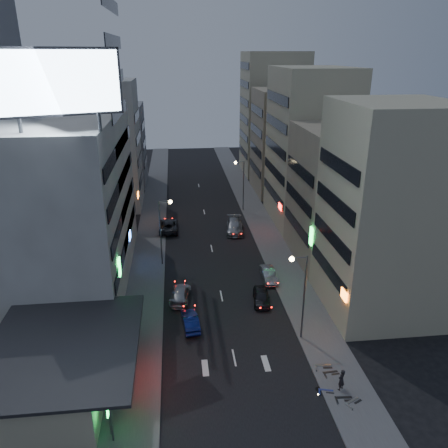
{
  "coord_description": "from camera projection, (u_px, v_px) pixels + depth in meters",
  "views": [
    {
      "loc": [
        -4.18,
        -25.56,
        23.81
      ],
      "look_at": [
        0.82,
        18.91,
        6.16
      ],
      "focal_mm": 35.0,
      "sensor_mm": 36.0,
      "label": 1
    }
  ],
  "objects": [
    {
      "name": "street_lamp_left",
      "position": [
        163.0,
        223.0,
        50.56
      ],
      "size": [
        1.6,
        0.44,
        8.02
      ],
      "color": "#595B60",
      "rests_on": "sidewalk_left"
    },
    {
      "name": "white_building",
      "position": [
        56.0,
        202.0,
        46.22
      ],
      "size": [
        14.0,
        24.0,
        18.0
      ],
      "primitive_type": "cube",
      "color": "beige",
      "rests_on": "ground"
    },
    {
      "name": "shophouse_far",
      "position": [
        309.0,
        148.0,
        62.68
      ],
      "size": [
        10.0,
        14.0,
        22.0
      ],
      "primitive_type": "cube",
      "color": "tan",
      "rests_on": "ground"
    },
    {
      "name": "parked_car_left",
      "position": [
        168.0,
        226.0,
        62.18
      ],
      "size": [
        2.6,
        5.63,
        1.56
      ],
      "primitive_type": "imported",
      "rotation": [
        0.0,
        0.0,
        3.14
      ],
      "color": "#242529",
      "rests_on": "ground"
    },
    {
      "name": "parked_car_right_near",
      "position": [
        261.0,
        297.0,
        44.33
      ],
      "size": [
        2.03,
        4.1,
        1.34
      ],
      "primitive_type": "imported",
      "rotation": [
        0.0,
        0.0,
        -0.12
      ],
      "color": "black",
      "rests_on": "ground"
    },
    {
      "name": "billboard",
      "position": [
        55.0,
        83.0,
        32.72
      ],
      "size": [
        9.52,
        3.75,
        6.2
      ],
      "rotation": [
        0.0,
        0.0,
        0.35
      ],
      "color": "#595B60",
      "rests_on": "white_building"
    },
    {
      "name": "scooter_black_a",
      "position": [
        352.0,
        390.0,
        32.03
      ],
      "size": [
        0.79,
        1.94,
        1.16
      ],
      "primitive_type": null,
      "rotation": [
        0.0,
        0.0,
        1.49
      ],
      "color": "black",
      "rests_on": "sidewalk_right"
    },
    {
      "name": "scooter_black_b",
      "position": [
        338.0,
        365.0,
        34.68
      ],
      "size": [
        0.71,
        1.86,
        1.11
      ],
      "primitive_type": null,
      "rotation": [
        0.0,
        0.0,
        1.63
      ],
      "color": "black",
      "rests_on": "sidewalk_right"
    },
    {
      "name": "ground",
      "position": [
        241.0,
        392.0,
        32.8
      ],
      "size": [
        180.0,
        180.0,
        0.0
      ],
      "primitive_type": "plane",
      "color": "black",
      "rests_on": "ground"
    },
    {
      "name": "shophouse_mid",
      "position": [
        344.0,
        195.0,
        51.82
      ],
      "size": [
        11.0,
        12.0,
        16.0
      ],
      "primitive_type": "cube",
      "color": "gray",
      "rests_on": "ground"
    },
    {
      "name": "scooter_silver_a",
      "position": [
        357.0,
        390.0,
        32.0
      ],
      "size": [
        1.35,
        1.95,
        1.14
      ],
      "primitive_type": null,
      "rotation": [
        0.0,
        0.0,
        2.01
      ],
      "color": "gray",
      "rests_on": "sidewalk_right"
    },
    {
      "name": "road_car_blue",
      "position": [
        190.0,
        321.0,
        40.35
      ],
      "size": [
        1.81,
        4.09,
        1.31
      ],
      "primitive_type": "imported",
      "rotation": [
        0.0,
        0.0,
        3.25
      ],
      "color": "navy",
      "rests_on": "ground"
    },
    {
      "name": "far_right_b",
      "position": [
        273.0,
        114.0,
        89.23
      ],
      "size": [
        12.0,
        12.0,
        24.0
      ],
      "primitive_type": "cube",
      "color": "tan",
      "rests_on": "ground"
    },
    {
      "name": "food_court",
      "position": [
        53.0,
        367.0,
        32.48
      ],
      "size": [
        11.0,
        13.0,
        3.88
      ],
      "color": "tan",
      "rests_on": "ground"
    },
    {
      "name": "scooter_blue",
      "position": [
        334.0,
        384.0,
        32.67
      ],
      "size": [
        0.97,
        1.74,
        1.01
      ],
      "primitive_type": null,
      "rotation": [
        0.0,
        0.0,
        1.3
      ],
      "color": "navy",
      "rests_on": "sidewalk_right"
    },
    {
      "name": "person",
      "position": [
        341.0,
        380.0,
        32.6
      ],
      "size": [
        0.77,
        0.72,
        1.77
      ],
      "primitive_type": "imported",
      "rotation": [
        0.0,
        0.0,
        3.77
      ],
      "color": "black",
      "rests_on": "sidewalk_right"
    },
    {
      "name": "scooter_silver_b",
      "position": [
        331.0,
        358.0,
        35.35
      ],
      "size": [
        0.84,
        2.07,
        1.23
      ],
      "primitive_type": null,
      "rotation": [
        0.0,
        0.0,
        1.49
      ],
      "color": "gray",
      "rests_on": "sidewalk_right"
    },
    {
      "name": "parked_car_right_far",
      "position": [
        235.0,
        226.0,
        61.88
      ],
      "size": [
        2.94,
        5.93,
        1.66
      ],
      "primitive_type": "imported",
      "rotation": [
        0.0,
        0.0,
        -0.11
      ],
      "color": "gray",
      "rests_on": "ground"
    },
    {
      "name": "road_car_silver",
      "position": [
        180.0,
        294.0,
        44.82
      ],
      "size": [
        2.61,
        4.94,
        1.36
      ],
      "primitive_type": "imported",
      "rotation": [
        0.0,
        0.0,
        2.99
      ],
      "color": "#97999E",
      "rests_on": "ground"
    },
    {
      "name": "sidewalk_right",
      "position": [
        266.0,
        233.0,
        61.35
      ],
      "size": [
        4.0,
        120.0,
        0.12
      ],
      "primitive_type": "cube",
      "color": "#4C4C4F",
      "rests_on": "ground"
    },
    {
      "name": "far_right_a",
      "position": [
        287.0,
        142.0,
        77.33
      ],
      "size": [
        11.0,
        12.0,
        18.0
      ],
      "primitive_type": "cube",
      "color": "gray",
      "rests_on": "ground"
    },
    {
      "name": "parked_car_right_mid",
      "position": [
        268.0,
        275.0,
        48.75
      ],
      "size": [
        1.42,
        4.03,
        1.33
      ],
      "primitive_type": "imported",
      "rotation": [
        0.0,
        0.0,
        0.0
      ],
      "color": "#9FA1A7",
      "rests_on": "ground"
    },
    {
      "name": "sidewalk_left",
      "position": [
        151.0,
        239.0,
        59.68
      ],
      "size": [
        4.0,
        120.0,
        0.12
      ],
      "primitive_type": "cube",
      "color": "#4C4C4F",
      "rests_on": "ground"
    },
    {
      "name": "street_lamp_right_near",
      "position": [
        300.0,
        286.0,
        36.99
      ],
      "size": [
        1.6,
        0.44,
        8.02
      ],
      "color": "#595B60",
      "rests_on": "sidewalk_right"
    },
    {
      "name": "far_left_a",
      "position": [
        103.0,
        146.0,
        69.12
      ],
      "size": [
        11.0,
        10.0,
        20.0
      ],
      "primitive_type": "cube",
      "color": "beige",
      "rests_on": "ground"
    },
    {
      "name": "shophouse_near",
      "position": [
        386.0,
        212.0,
        40.4
      ],
      "size": [
        10.0,
        11.0,
        20.0
      ],
      "primitive_type": "cube",
      "color": "tan",
      "rests_on": "ground"
    },
    {
      "name": "street_lamp_right_far",
      "position": [
        241.0,
        178.0,
        68.43
      ],
      "size": [
        1.6,
        0.44,
        8.02
      ],
      "color": "#595B60",
      "rests_on": "sidewalk_right"
    },
    {
      "name": "far_left_b",
      "position": [
        112.0,
        145.0,
        82.0
      ],
      "size": [
        12.0,
        10.0,
        15.0
      ],
      "primitive_type": "cube",
      "color": "slate",
      "rests_on": "ground"
    }
  ]
}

